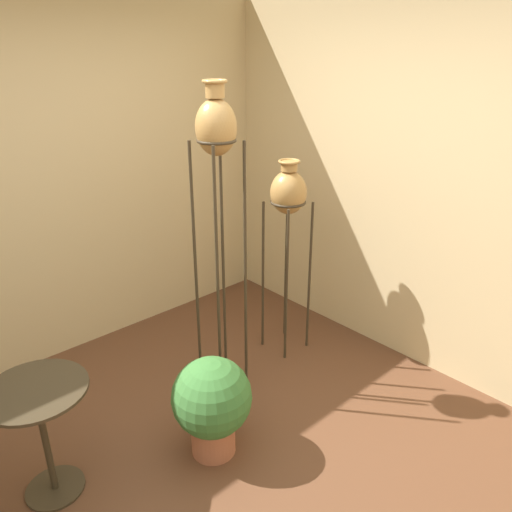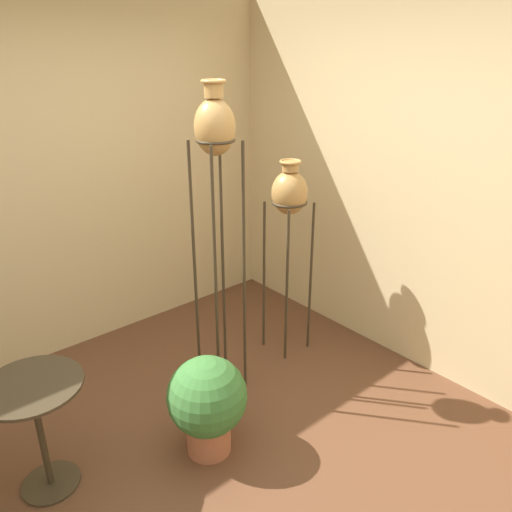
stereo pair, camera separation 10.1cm
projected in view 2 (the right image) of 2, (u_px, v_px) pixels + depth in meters
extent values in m
plane|color=brown|center=(214.00, 480.00, 2.81)|extent=(14.00, 14.00, 0.00)
cube|color=#D1B784|center=(53.00, 181.00, 3.59)|extent=(7.70, 0.06, 2.70)
cube|color=#D1B784|center=(429.00, 189.00, 3.41)|extent=(0.06, 7.70, 2.70)
cylinder|color=#382D1E|center=(216.00, 285.00, 3.12)|extent=(0.02, 0.02, 1.74)
cylinder|color=#382D1E|center=(244.00, 275.00, 3.26)|extent=(0.02, 0.02, 1.74)
cylinder|color=#382D1E|center=(195.00, 273.00, 3.28)|extent=(0.02, 0.02, 1.74)
cylinder|color=#382D1E|center=(223.00, 264.00, 3.42)|extent=(0.02, 0.02, 1.74)
torus|color=#382D1E|center=(215.00, 140.00, 2.93)|extent=(0.24, 0.24, 0.02)
ellipsoid|color=#B28447|center=(215.00, 127.00, 2.90)|extent=(0.25, 0.25, 0.33)
cylinder|color=#B28447|center=(214.00, 89.00, 2.82)|extent=(0.11, 0.11, 0.09)
torus|color=#B28447|center=(213.00, 81.00, 2.80)|extent=(0.15, 0.15, 0.02)
cylinder|color=#382D1E|center=(287.00, 289.00, 3.66)|extent=(0.02, 0.02, 1.21)
cylinder|color=#382D1E|center=(311.00, 279.00, 3.81)|extent=(0.02, 0.02, 1.21)
cylinder|color=#382D1E|center=(264.00, 277.00, 3.84)|extent=(0.02, 0.02, 1.21)
cylinder|color=#382D1E|center=(288.00, 269.00, 3.99)|extent=(0.02, 0.02, 1.21)
torus|color=#382D1E|center=(289.00, 202.00, 3.59)|extent=(0.26, 0.26, 0.02)
ellipsoid|color=#B28447|center=(290.00, 193.00, 3.56)|extent=(0.26, 0.26, 0.32)
cylinder|color=#B28447|center=(290.00, 166.00, 3.48)|extent=(0.12, 0.12, 0.07)
torus|color=#B28447|center=(290.00, 162.00, 3.47)|extent=(0.16, 0.16, 0.02)
cylinder|color=#382D1E|center=(51.00, 483.00, 2.78)|extent=(0.31, 0.31, 0.01)
cylinder|color=#382D1E|center=(41.00, 437.00, 2.65)|extent=(0.04, 0.04, 0.64)
cylinder|color=#382D1E|center=(30.00, 386.00, 2.52)|extent=(0.52, 0.52, 0.02)
cylinder|color=#B26647|center=(209.00, 435.00, 2.98)|extent=(0.26, 0.26, 0.22)
torus|color=#B26647|center=(208.00, 420.00, 2.94)|extent=(0.29, 0.29, 0.02)
sphere|color=#387033|center=(207.00, 396.00, 2.87)|extent=(0.47, 0.47, 0.47)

